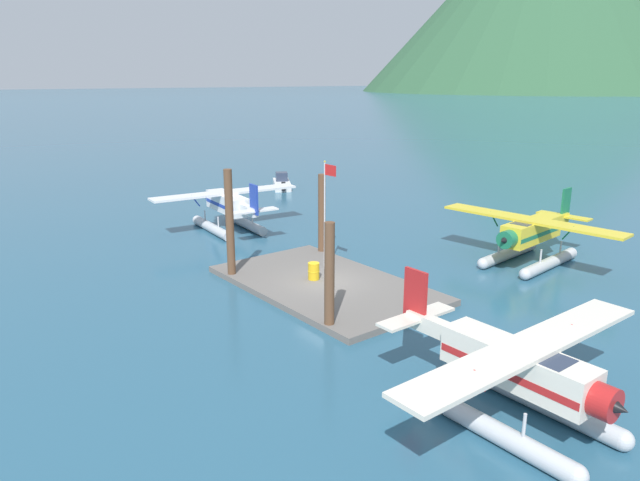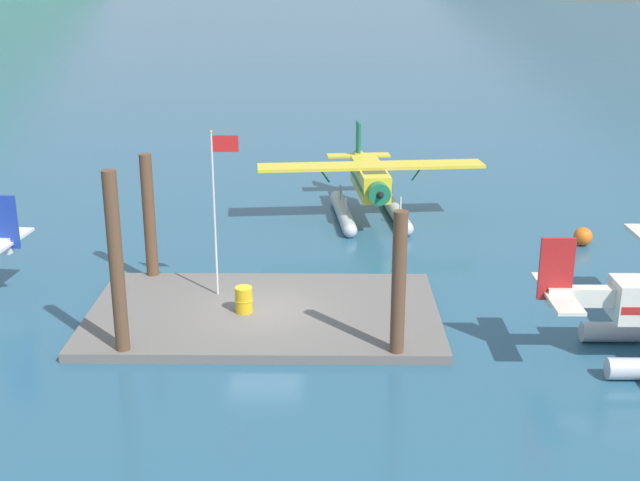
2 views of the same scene
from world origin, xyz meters
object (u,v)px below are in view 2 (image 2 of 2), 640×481
Objects in this scene: fuel_drum at (244,300)px; seaplane_yellow_bow_right at (370,186)px; flagpole at (217,194)px; mooring_buoy at (583,236)px.

seaplane_yellow_bow_right is at bearing 68.18° from fuel_drum.
seaplane_yellow_bow_right is at bearing 60.93° from flagpole.
fuel_drum is at bearing -149.62° from mooring_buoy.
flagpole is 16.33m from mooring_buoy.
fuel_drum is at bearing -111.82° from seaplane_yellow_bow_right.
fuel_drum is at bearing -58.61° from flagpole.
fuel_drum is 12.76m from seaplane_yellow_bow_right.
mooring_buoy is at bearing 23.73° from flagpole.
fuel_drum is (0.96, -1.58, -3.20)m from flagpole.
flagpole reaches higher than seaplane_yellow_bow_right.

